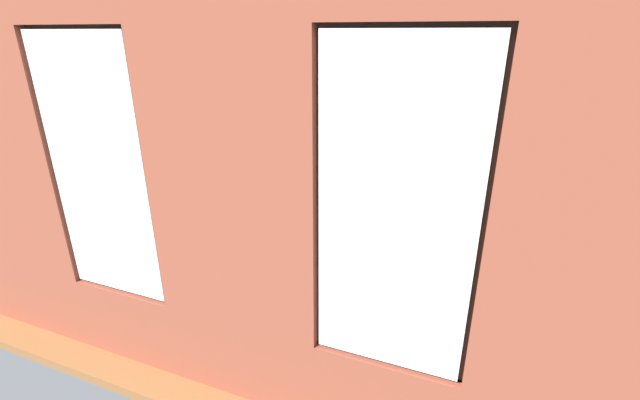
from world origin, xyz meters
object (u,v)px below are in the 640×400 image
Objects in this scene: coffee_table at (321,225)px; potted_plant_by_left_couch at (524,225)px; media_console at (167,208)px; potted_plant_near_tv at (148,201)px; potted_plant_corner_near_left at (564,213)px; couch_by_window at (204,297)px; cup_ceramic at (289,218)px; potted_plant_corner_far_left at (634,371)px; candle_jar at (321,218)px; potted_plant_foreground_right at (233,160)px; couch_left at (567,286)px; potted_plant_mid_room_small at (432,227)px; potted_plant_beside_window_right at (64,249)px; remote_black at (352,222)px; tv_flatscreen at (162,172)px; table_plant_small at (325,219)px; papasan_chair at (332,184)px; potted_plant_between_couches at (335,313)px.

coffee_table is 2.48× the size of potted_plant_by_left_couch.
media_console is 0.76× the size of potted_plant_near_tv.
potted_plant_corner_near_left reaches higher than potted_plant_by_left_couch.
couch_by_window reaches higher than cup_ceramic.
potted_plant_corner_far_left is (-3.20, 2.15, 0.36)m from coffee_table.
potted_plant_foreground_right reaches higher than candle_jar.
couch_left is 1.83m from potted_plant_mid_room_small.
potted_plant_near_tv is at bearing 22.86° from potted_plant_mid_room_small.
couch_left is 2.13× the size of potted_plant_beside_window_right.
media_console is (2.67, 0.10, -0.12)m from coffee_table.
potted_plant_by_left_couch is at bearing 174.09° from potted_plant_foreground_right.
remote_black is at bearing -159.50° from candle_jar.
potted_plant_by_left_couch is (-5.33, -1.04, -0.45)m from tv_flatscreen.
potted_plant_corner_near_left is 0.79m from potted_plant_by_left_couch.
table_plant_small is at bearing 147.32° from potted_plant_foreground_right.
media_console is 1.56× the size of potted_plant_by_left_couch.
potted_plant_beside_window_right reaches higher than potted_plant_corner_near_left.
couch_left reaches higher than coffee_table.
potted_plant_by_left_couch is at bearing -157.15° from table_plant_small.
potted_plant_between_couches is (-1.31, 3.44, 0.03)m from papasan_chair.
cup_ceramic is 0.56m from table_plant_small.
potted_plant_mid_room_small is (-1.92, -0.63, -0.08)m from cup_ceramic.
potted_plant_corner_near_left is at bearing -136.14° from couch_by_window.
candle_jar is 2.82m from potted_plant_by_left_couch.
potted_plant_near_tv is (-0.56, 0.92, 0.55)m from media_console.
potted_plant_corner_far_left is (-5.55, -0.00, 0.15)m from potted_plant_beside_window_right.
potted_plant_foreground_right is at bearing -0.84° from papasan_chair.
couch_left reaches higher than candle_jar.
potted_plant_by_left_couch is at bearing -168.97° from media_console.
media_console is at bearing 2.12° from coffee_table.
couch_by_window is 1.51× the size of potted_plant_foreground_right.
potted_plant_beside_window_right is (2.35, 2.16, 0.11)m from candle_jar.
cup_ceramic is 0.08× the size of potted_plant_foreground_right.
table_plant_small is at bearing -66.30° from potted_plant_between_couches.
remote_black is at bearing 17.82° from potted_plant_mid_room_small.
papasan_chair is 0.92× the size of potted_plant_foreground_right.
potted_plant_between_couches is at bearing -48.79° from couch_left.
couch_left is at bearing 172.28° from coffee_table.
candle_jar is at bearing -154.31° from potted_plant_near_tv.
potted_plant_near_tv is (-0.24, -1.14, 0.22)m from potted_plant_beside_window_right.
media_console is at bearing -19.28° from potted_plant_corner_far_left.
potted_plant_between_couches is at bearing 152.09° from tv_flatscreen.
potted_plant_corner_near_left is at bearing -152.10° from table_plant_small.
tv_flatscreen reaches higher than potted_plant_beside_window_right.
couch_by_window is 1.87m from potted_plant_beside_window_right.
remote_black is at bearing -175.32° from media_console.
couch_left is at bearing 160.93° from potted_plant_foreground_right.
potted_plant_by_left_couch is at bearing -169.00° from tv_flatscreen.
couch_by_window is 4.00m from potted_plant_foreground_right.
cup_ceramic reaches higher than remote_black.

